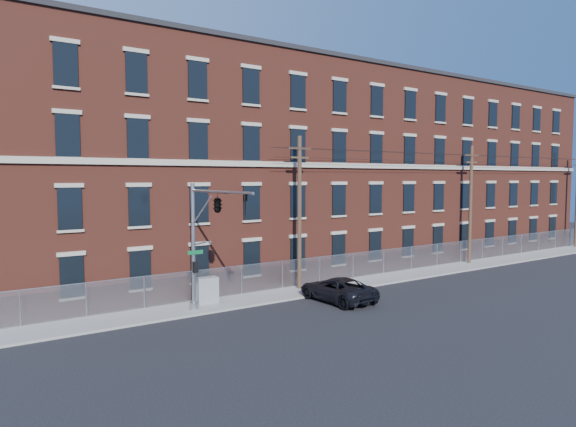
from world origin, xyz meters
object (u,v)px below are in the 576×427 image
(traffic_signal_mast, at_px, (212,217))
(utility_cabinet, at_px, (207,290))
(utility_pole_near, at_px, (299,209))
(pickup_truck, at_px, (337,289))

(traffic_signal_mast, xyz_separation_m, utility_cabinet, (1.20, 3.14, -4.51))
(utility_pole_near, height_order, pickup_truck, utility_pole_near)
(pickup_truck, bearing_deg, traffic_signal_mast, -4.02)
(traffic_signal_mast, height_order, utility_pole_near, utility_pole_near)
(utility_pole_near, xyz_separation_m, utility_cabinet, (-6.80, -0.28, -4.46))
(utility_cabinet, bearing_deg, pickup_truck, -22.39)
(traffic_signal_mast, bearing_deg, utility_cabinet, 69.07)
(traffic_signal_mast, xyz_separation_m, utility_pole_near, (8.00, 3.42, -0.05))
(utility_pole_near, bearing_deg, utility_cabinet, -177.68)
(pickup_truck, bearing_deg, utility_cabinet, -28.47)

